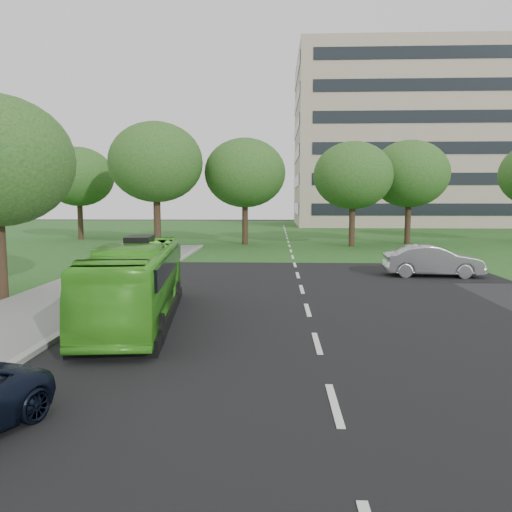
# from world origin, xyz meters

# --- Properties ---
(ground) EXTENTS (160.00, 160.00, 0.00)m
(ground) POSITION_xyz_m (0.00, 0.00, 0.00)
(ground) COLOR black
(ground) RESTS_ON ground
(street_surfaces) EXTENTS (120.00, 120.00, 0.15)m
(street_surfaces) POSITION_xyz_m (-0.38, 22.75, 0.03)
(street_surfaces) COLOR black
(street_surfaces) RESTS_ON ground
(office_building) EXTENTS (40.10, 20.10, 25.00)m
(office_building) POSITION_xyz_m (21.96, 61.96, 12.50)
(office_building) COLOR tan
(office_building) RESTS_ON ground
(tree_park_a) EXTENTS (7.48, 7.48, 9.95)m
(tree_park_a) POSITION_xyz_m (-10.68, 24.88, 6.75)
(tree_park_a) COLOR black
(tree_park_a) RESTS_ON ground
(tree_park_b) EXTENTS (6.80, 6.80, 8.92)m
(tree_park_b) POSITION_xyz_m (-3.74, 27.24, 6.02)
(tree_park_b) COLOR black
(tree_park_b) RESTS_ON ground
(tree_park_c) EXTENTS (6.35, 6.35, 8.43)m
(tree_park_c) POSITION_xyz_m (5.04, 25.72, 5.72)
(tree_park_c) COLOR black
(tree_park_c) RESTS_ON ground
(tree_park_d) EXTENTS (6.67, 6.67, 8.81)m
(tree_park_d) POSITION_xyz_m (10.19, 28.35, 5.97)
(tree_park_d) COLOR black
(tree_park_d) RESTS_ON ground
(tree_park_f) EXTENTS (6.55, 6.55, 8.74)m
(tree_park_f) POSITION_xyz_m (-19.81, 31.99, 5.95)
(tree_park_f) COLOR black
(tree_park_f) RESTS_ON ground
(bus) EXTENTS (3.05, 8.98, 2.45)m
(bus) POSITION_xyz_m (-5.50, 0.37, 1.23)
(bus) COLOR green
(bus) RESTS_ON ground
(sedan) EXTENTS (4.85, 1.97, 1.56)m
(sedan) POSITION_xyz_m (6.69, 10.00, 0.78)
(sedan) COLOR #A4A4A8
(sedan) RESTS_ON ground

